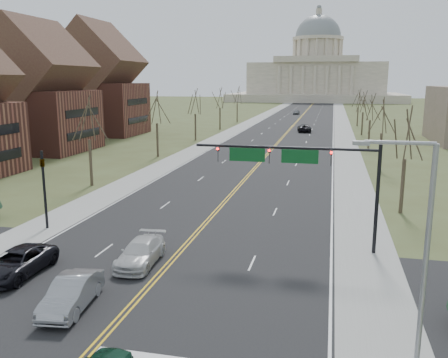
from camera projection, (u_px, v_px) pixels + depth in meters
The scene contains 29 objects.
ground at pixel (103, 337), 20.96m from camera, with size 600.00×600.00×0.00m, color #454A25.
road at pixel (296, 123), 125.93m from camera, with size 20.00×380.00×0.01m, color black.
cross_road at pixel (153, 282), 26.68m from camera, with size 120.00×14.00×0.01m, color black.
sidewalk_left at pixel (251, 122), 128.54m from camera, with size 4.00×380.00×0.03m, color gray.
sidewalk_right at pixel (342, 124), 123.32m from camera, with size 4.00×380.00×0.03m, color gray.
center_line at pixel (296, 123), 125.93m from camera, with size 0.42×380.00×0.01m, color gold.
edge_line_left at pixel (259, 122), 128.06m from camera, with size 0.15×380.00×0.01m, color silver.
edge_line_right at pixel (333, 123), 123.79m from camera, with size 0.15×380.00×0.01m, color silver.
capitol at pixel (317, 74), 256.53m from camera, with size 90.00×60.00×50.00m.
signal_mast at pixel (299, 164), 31.04m from camera, with size 12.12×0.44×7.20m.
signal_left at pixel (44, 181), 35.58m from camera, with size 0.32×0.36×6.00m.
street_light at pixel (419, 247), 17.12m from camera, with size 2.90×0.25×9.07m.
tree_r_0 at pixel (406, 137), 39.15m from camera, with size 3.74×3.74×8.50m.
tree_l_0 at pixel (88, 121), 49.63m from camera, with size 3.96×3.96×9.00m.
tree_r_1 at pixel (383, 118), 58.23m from camera, with size 3.74×3.74×8.50m.
tree_l_1 at pixel (157, 110), 68.71m from camera, with size 3.96×3.96×9.00m.
tree_r_2 at pixel (371, 109), 77.32m from camera, with size 3.74×3.74×8.50m.
tree_l_2 at pixel (195, 103), 87.80m from camera, with size 3.96×3.96×9.00m.
tree_r_3 at pixel (363, 103), 96.40m from camera, with size 3.74×3.74×8.50m.
tree_l_3 at pixel (220, 99), 106.88m from camera, with size 3.96×3.96×9.00m.
tree_r_4 at pixel (359, 99), 115.49m from camera, with size 3.74×3.74×8.50m.
tree_l_4 at pixel (237, 96), 125.97m from camera, with size 3.96×3.96×9.00m.
bldg_left_mid at pixel (38, 97), 74.75m from camera, with size 15.10×14.28×20.75m.
bldg_left_far at pixel (99, 88), 97.88m from camera, with size 17.10×14.28×23.25m.
car_sb_inner_lead at pixel (72, 293), 23.44m from camera, with size 1.67×4.78×1.57m, color gray.
car_sb_outer_lead at pixel (17, 263), 27.43m from camera, with size 2.51×5.44×1.51m, color black.
car_sb_inner_second at pixel (140, 252), 29.12m from camera, with size 2.07×5.10×1.48m, color silver.
car_far_nb at pixel (304, 128), 103.76m from camera, with size 2.74×5.93×1.65m, color black.
car_far_sb at pixel (296, 112), 155.43m from camera, with size 1.72×4.27×1.45m, color #515559.
Camera 1 is at (9.46, -17.41, 11.15)m, focal length 38.00 mm.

